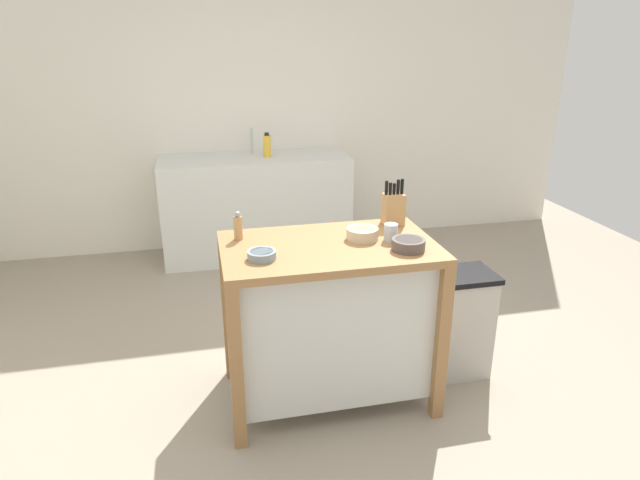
{
  "coord_description": "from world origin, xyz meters",
  "views": [
    {
      "loc": [
        -0.63,
        -2.4,
        1.86
      ],
      "look_at": [
        -0.02,
        0.26,
        0.84
      ],
      "focal_mm": 30.74,
      "sensor_mm": 36.0,
      "label": 1
    }
  ],
  "objects": [
    {
      "name": "sink_counter",
      "position": [
        -0.16,
        2.24,
        0.44
      ],
      "size": [
        1.61,
        0.6,
        0.88
      ],
      "color": "silver",
      "rests_on": "ground"
    },
    {
      "name": "kitchen_island",
      "position": [
        -0.02,
        0.06,
        0.5
      ],
      "size": [
        1.07,
        0.65,
        0.89
      ],
      "color": "#9E7042",
      "rests_on": "ground"
    },
    {
      "name": "sink_faucet",
      "position": [
        -0.16,
        2.38,
        0.99
      ],
      "size": [
        0.02,
        0.02,
        0.22
      ],
      "color": "#B7BCC1",
      "rests_on": "sink_counter"
    },
    {
      "name": "bottle_hand_soap",
      "position": [
        -0.04,
        2.21,
        0.98
      ],
      "size": [
        0.06,
        0.06,
        0.21
      ],
      "color": "yellow",
      "rests_on": "sink_counter"
    },
    {
      "name": "pepper_grinder",
      "position": [
        -0.45,
        0.24,
        0.95
      ],
      "size": [
        0.04,
        0.04,
        0.15
      ],
      "color": "tan",
      "rests_on": "kitchen_island"
    },
    {
      "name": "bowl_stoneware_deep",
      "position": [
        0.33,
        -0.09,
        0.91
      ],
      "size": [
        0.16,
        0.16,
        0.05
      ],
      "color": "#564C47",
      "rests_on": "kitchen_island"
    },
    {
      "name": "ground_plane",
      "position": [
        0.0,
        0.0,
        0.0
      ],
      "size": [
        6.88,
        6.88,
        0.0
      ],
      "primitive_type": "plane",
      "color": "gray",
      "rests_on": "ground"
    },
    {
      "name": "wall_back",
      "position": [
        0.0,
        2.59,
        1.3
      ],
      "size": [
        5.88,
        0.1,
        2.6
      ],
      "primitive_type": "cube",
      "color": "silver",
      "rests_on": "ground"
    },
    {
      "name": "trash_bin",
      "position": [
        0.75,
        0.12,
        0.32
      ],
      "size": [
        0.36,
        0.28,
        0.63
      ],
      "color": "#B7B2A8",
      "rests_on": "ground"
    },
    {
      "name": "drinking_cup",
      "position": [
        0.29,
        0.05,
        0.93
      ],
      "size": [
        0.07,
        0.07,
        0.09
      ],
      "color": "silver",
      "rests_on": "kitchen_island"
    },
    {
      "name": "bowl_ceramic_small",
      "position": [
        -0.37,
        -0.05,
        0.91
      ],
      "size": [
        0.13,
        0.13,
        0.04
      ],
      "color": "gray",
      "rests_on": "kitchen_island"
    },
    {
      "name": "knife_block",
      "position": [
        0.39,
        0.29,
        0.98
      ],
      "size": [
        0.11,
        0.09,
        0.25
      ],
      "color": "tan",
      "rests_on": "kitchen_island"
    },
    {
      "name": "bowl_ceramic_wide",
      "position": [
        0.16,
        0.1,
        0.92
      ],
      "size": [
        0.16,
        0.16,
        0.06
      ],
      "color": "beige",
      "rests_on": "kitchen_island"
    }
  ]
}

